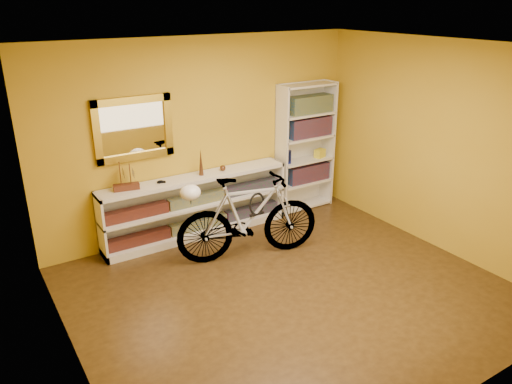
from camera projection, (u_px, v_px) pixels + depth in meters
floor at (290, 292)px, 5.48m from camera, size 4.50×4.00×0.01m
ceiling at (297, 47)px, 4.53m from camera, size 4.50×4.00×0.01m
back_wall at (204, 137)px, 6.58m from camera, size 4.50×0.01×2.60m
left_wall at (61, 234)px, 3.88m from camera, size 0.01×4.00×2.60m
right_wall at (440, 148)px, 6.13m from camera, size 0.01×4.00×2.60m
gilt_mirror at (134, 129)px, 5.99m from camera, size 0.98×0.06×0.78m
wall_socket at (261, 197)px, 7.40m from camera, size 0.09×0.02×0.09m
console_unit at (197, 206)px, 6.64m from camera, size 2.60×0.35×0.85m
cd_row_lower at (198, 224)px, 6.71m from camera, size 2.50×0.13×0.14m
cd_row_upper at (197, 199)px, 6.58m from camera, size 2.50×0.13×0.14m
model_ship at (125, 176)px, 5.96m from camera, size 0.32×0.17×0.37m
toy_car at (162, 183)px, 6.25m from camera, size 0.00×0.00×0.00m
bronze_ornament at (201, 162)px, 6.46m from camera, size 0.06×0.06×0.36m
decorative_orb at (223, 168)px, 6.67m from camera, size 0.08×0.08×0.08m
bookcase at (305, 147)px, 7.37m from camera, size 0.90×0.30×1.90m
book_row_a at (307, 173)px, 7.54m from camera, size 0.70×0.22×0.26m
book_row_b at (309, 127)px, 7.28m from camera, size 0.70×0.22×0.28m
book_row_c at (310, 104)px, 7.16m from camera, size 0.70×0.22×0.25m
travel_mug at (288, 157)px, 7.23m from camera, size 0.09×0.09×0.19m
red_tin at (295, 108)px, 7.07m from camera, size 0.17×0.17×0.20m
yellow_bag at (320, 153)px, 7.51m from camera, size 0.19×0.15×0.13m
bicycle at (249, 217)px, 6.04m from camera, size 0.91×1.88×1.07m
helmet at (190, 192)px, 5.69m from camera, size 0.24×0.23×0.18m
u_lock at (257, 204)px, 6.01m from camera, size 0.22×0.02×0.22m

